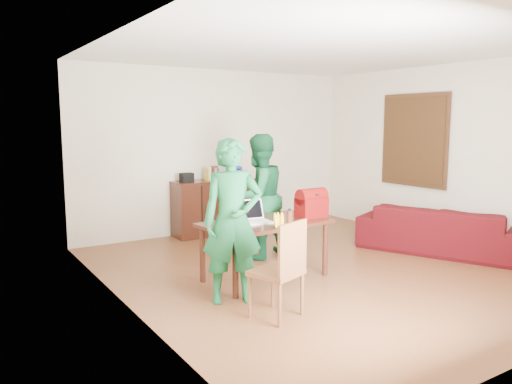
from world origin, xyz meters
TOP-DOWN VIEW (x-y plane):
  - room at (0.01, 0.13)m, footprint 5.20×5.70m
  - table at (-0.83, 0.07)m, footprint 1.53×0.94m
  - chair at (-1.39, -0.97)m, footprint 0.54×0.52m
  - person_near at (-1.52, -0.36)m, footprint 0.72×0.60m
  - person_far at (-0.38, 0.90)m, footprint 0.91×0.76m
  - laptop at (-0.98, 0.06)m, footprint 0.39×0.29m
  - bananas at (-0.91, -0.31)m, footprint 0.19×0.14m
  - bottle at (-0.74, -0.28)m, footprint 0.08×0.08m
  - red_bag at (-0.21, -0.01)m, footprint 0.38×0.23m
  - sofa at (1.95, -0.28)m, footprint 1.71×2.41m

SIDE VIEW (x-z plane):
  - chair at x=-1.39m, z-range -0.20..0.75m
  - sofa at x=1.95m, z-range 0.00..0.66m
  - table at x=-0.83m, z-range 0.26..0.95m
  - bananas at x=-0.91m, z-range 0.69..0.76m
  - laptop at x=-0.98m, z-range 0.61..0.86m
  - bottle at x=-0.74m, z-range 0.69..0.88m
  - red_bag at x=-0.21m, z-range 0.69..0.97m
  - person_far at x=-0.38m, z-range 0.00..1.69m
  - person_near at x=-1.52m, z-range 0.00..1.69m
  - room at x=0.01m, z-range -0.14..2.76m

